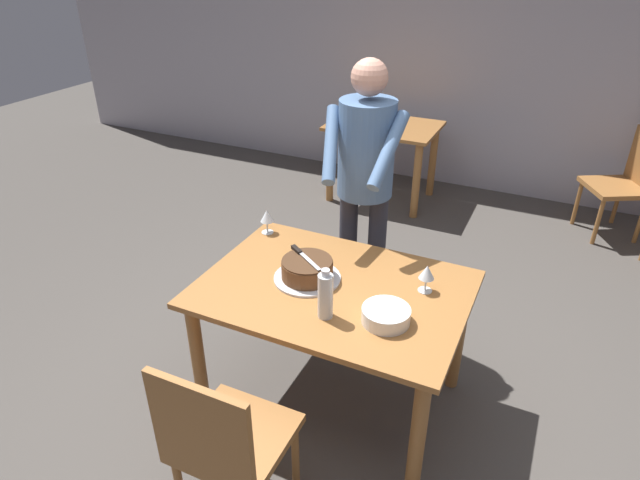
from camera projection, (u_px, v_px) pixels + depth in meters
ground_plane at (332, 397)px, 3.06m from camera, size 14.00×14.00×0.00m
back_wall at (482, 49)px, 5.04m from camera, size 10.00×0.12×2.70m
main_dining_table at (333, 306)px, 2.75m from camera, size 1.31×0.94×0.75m
cake_on_platter at (307, 270)px, 2.73m from camera, size 0.34×0.34×0.11m
cake_knife at (300, 253)px, 2.75m from camera, size 0.24×0.17×0.02m
plate_stack at (386, 315)px, 2.43m from camera, size 0.22×0.22×0.07m
wine_glass_near at (267, 217)px, 3.13m from camera, size 0.08×0.08×0.14m
wine_glass_far at (427, 273)px, 2.61m from camera, size 0.08×0.08×0.14m
water_bottle at (325, 295)px, 2.43m from camera, size 0.07×0.07×0.25m
person_cutting_cake at (365, 174)px, 3.11m from camera, size 0.46×0.57×1.72m
chair_near_side at (224, 441)px, 2.19m from camera, size 0.44×0.44×0.90m
background_table at (383, 141)px, 5.12m from camera, size 1.00×0.70×0.74m
background_chair_1 at (626, 180)px, 4.52m from camera, size 0.60×0.60×0.90m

